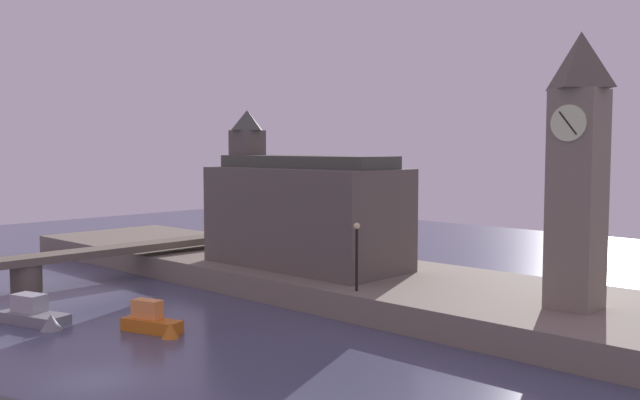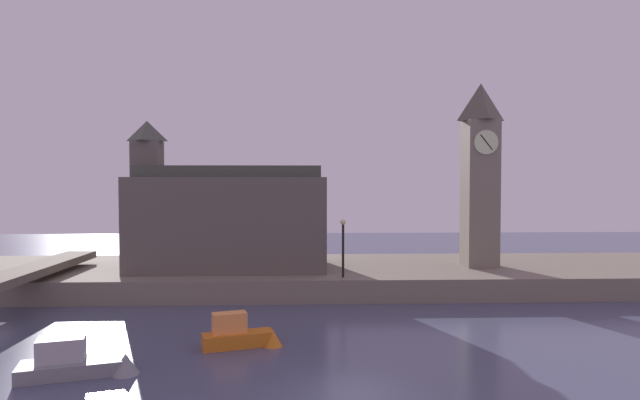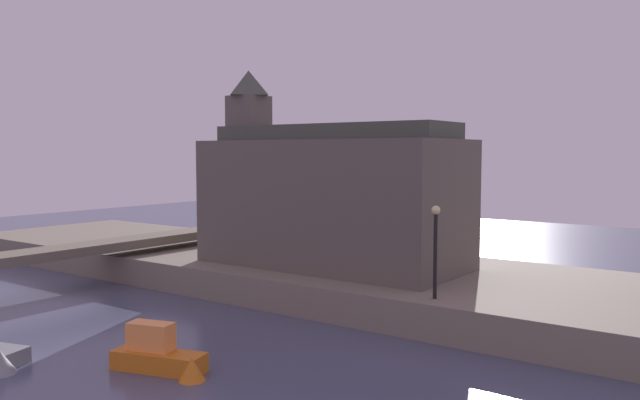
# 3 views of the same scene
# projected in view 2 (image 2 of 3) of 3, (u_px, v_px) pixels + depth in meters

# --- Properties ---
(ground_plane) EXTENTS (120.00, 120.00, 0.00)m
(ground_plane) POSITION_uv_depth(u_px,v_px,m) (350.00, 396.00, 18.67)
(ground_plane) COLOR #474C66
(far_embankment) EXTENTS (70.00, 12.00, 1.50)m
(far_embankment) POSITION_uv_depth(u_px,v_px,m) (325.00, 275.00, 38.62)
(far_embankment) COLOR slate
(far_embankment) RESTS_ON ground
(clock_tower) EXTENTS (2.48, 2.52, 13.32)m
(clock_tower) POSITION_uv_depth(u_px,v_px,m) (480.00, 172.00, 38.09)
(clock_tower) COLOR slate
(clock_tower) RESTS_ON far_embankment
(parliament_hall) EXTENTS (13.61, 6.38, 10.48)m
(parliament_hall) POSITION_uv_depth(u_px,v_px,m) (225.00, 218.00, 37.26)
(parliament_hall) COLOR #5B544C
(parliament_hall) RESTS_ON far_embankment
(streetlamp) EXTENTS (0.36, 0.36, 3.76)m
(streetlamp) POSITION_uv_depth(u_px,v_px,m) (343.00, 241.00, 33.67)
(streetlamp) COLOR black
(streetlamp) RESTS_ON far_embankment
(boat_patrol_orange) EXTENTS (3.91, 1.92, 1.64)m
(boat_patrol_orange) POSITION_uv_depth(u_px,v_px,m) (242.00, 335.00, 24.26)
(boat_patrol_orange) COLOR orange
(boat_patrol_orange) RESTS_ON ground
(boat_cruiser_grey) EXTENTS (5.01, 2.58, 1.69)m
(boat_cruiser_grey) POSITION_uv_depth(u_px,v_px,m) (85.00, 363.00, 20.72)
(boat_cruiser_grey) COLOR gray
(boat_cruiser_grey) RESTS_ON ground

